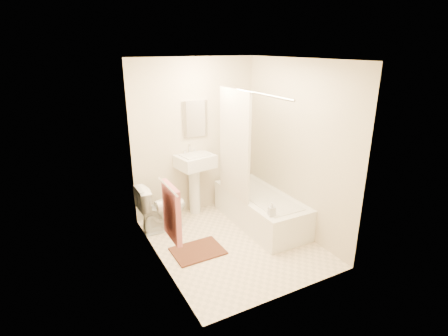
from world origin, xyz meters
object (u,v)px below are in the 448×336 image
toilet (162,208)px  bathtub (260,209)px  sink (195,182)px  soap_bottle (272,209)px  bath_mat (198,251)px

toilet → bathtub: bearing=-111.4°
sink → soap_bottle: (0.47, -1.39, 0.02)m
bath_mat → bathtub: bearing=14.1°
toilet → sink: (0.64, 0.26, 0.19)m
toilet → bathtub: (1.36, -0.50, -0.12)m
sink → bathtub: bearing=-56.0°
toilet → bath_mat: size_ratio=1.09×
sink → bathtub: 1.09m
sink → bathtub: sink is taller
toilet → bath_mat: 0.88m
bath_mat → soap_bottle: soap_bottle is taller
toilet → soap_bottle: (1.11, -1.13, 0.21)m
soap_bottle → bathtub: bearing=68.0°
sink → bath_mat: (-0.43, -1.05, -0.52)m
sink → toilet: bearing=-167.4°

